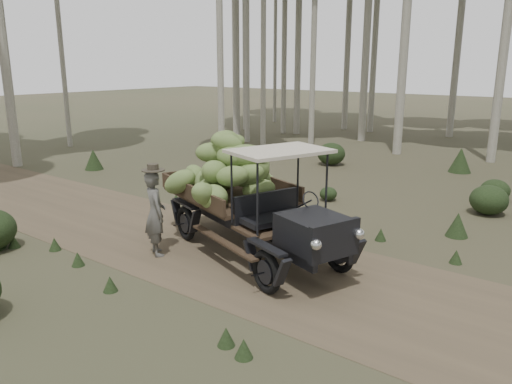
{
  "coord_description": "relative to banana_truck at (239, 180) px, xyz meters",
  "views": [
    {
      "loc": [
        5.84,
        -7.74,
        4.06
      ],
      "look_at": [
        -0.37,
        0.38,
        1.41
      ],
      "focal_mm": 35.0,
      "sensor_mm": 36.0,
      "label": 1
    }
  ],
  "objects": [
    {
      "name": "ground",
      "position": [
        0.95,
        -0.53,
        -1.56
      ],
      "size": [
        120.0,
        120.0,
        0.0
      ],
      "primitive_type": "plane",
      "color": "#473D2B",
      "rests_on": "ground"
    },
    {
      "name": "undergrowth",
      "position": [
        1.17,
        -1.39,
        -1.04
      ],
      "size": [
        23.43,
        24.74,
        1.38
      ],
      "color": "#233319",
      "rests_on": "ground"
    },
    {
      "name": "banana_truck",
      "position": [
        0.0,
        0.0,
        0.0
      ],
      "size": [
        5.57,
        3.44,
        2.71
      ],
      "rotation": [
        0.0,
        0.0,
        -0.34
      ],
      "color": "black",
      "rests_on": "ground"
    },
    {
      "name": "dirt_track",
      "position": [
        0.95,
        -0.53,
        -1.56
      ],
      "size": [
        70.0,
        4.0,
        0.01
      ],
      "primitive_type": "cube",
      "color": "brown",
      "rests_on": "ground"
    },
    {
      "name": "farmer",
      "position": [
        -1.15,
        -1.45,
        -0.6
      ],
      "size": [
        0.81,
        0.71,
        2.02
      ],
      "rotation": [
        0.0,
        0.0,
        2.66
      ],
      "color": "#514F4A",
      "rests_on": "ground"
    }
  ]
}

